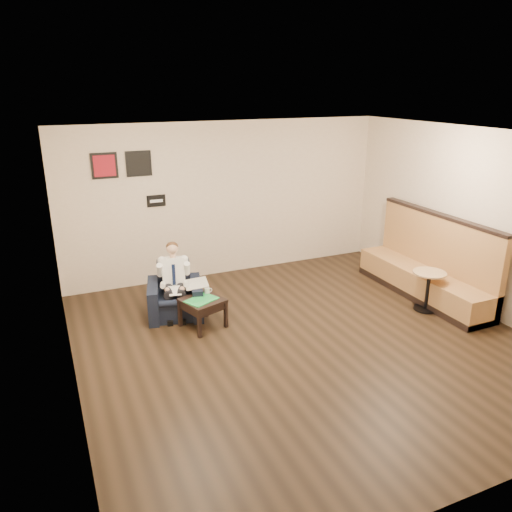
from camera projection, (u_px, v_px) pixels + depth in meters
name	position (u px, v px, depth m)	size (l,w,h in m)	color
ground	(305.00, 342.00, 6.95)	(6.00, 6.00, 0.00)	black
wall_back	(227.00, 200.00, 9.08)	(6.00, 0.02, 2.80)	beige
wall_front	(497.00, 355.00, 3.89)	(6.00, 0.02, 2.80)	beige
wall_left	(63.00, 281.00, 5.35)	(0.02, 6.00, 2.80)	beige
wall_right	(479.00, 222.00, 7.63)	(0.02, 6.00, 2.80)	beige
ceiling	(312.00, 136.00, 6.03)	(6.00, 6.00, 0.02)	white
seating_sign	(156.00, 201.00, 8.54)	(0.32, 0.02, 0.20)	black
art_print_left	(104.00, 166.00, 8.03)	(0.42, 0.03, 0.42)	maroon
art_print_right	(139.00, 164.00, 8.24)	(0.42, 0.03, 0.42)	black
armchair	(175.00, 291.00, 7.63)	(0.81, 0.81, 0.78)	black
seated_man	(174.00, 285.00, 7.49)	(0.51, 0.77, 1.07)	white
lap_papers	(175.00, 291.00, 7.43)	(0.18, 0.26, 0.01)	white
newspaper	(196.00, 283.00, 7.56)	(0.34, 0.43, 0.01)	silver
side_table	(203.00, 313.00, 7.31)	(0.54, 0.54, 0.44)	black
green_folder	(201.00, 300.00, 7.20)	(0.44, 0.31, 0.01)	green
coffee_mug	(207.00, 291.00, 7.42)	(0.08, 0.08, 0.09)	white
smartphone	(199.00, 295.00, 7.38)	(0.14, 0.07, 0.01)	black
banquette	(425.00, 257.00, 8.24)	(0.64, 2.68, 1.37)	#A2713E
cafe_table	(428.00, 291.00, 7.84)	(0.51, 0.51, 0.64)	tan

